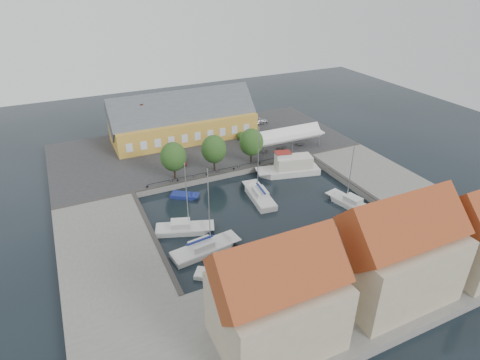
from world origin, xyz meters
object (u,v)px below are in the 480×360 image
at_px(warehouse, 180,122).
at_px(west_boat_d, 204,250).
at_px(car_silver, 258,121).
at_px(car_red, 180,160).
at_px(trawler, 290,168).
at_px(launch_sw, 215,276).
at_px(west_boat_c, 183,230).
at_px(launch_nw, 184,196).
at_px(tent_canopy, 288,135).
at_px(east_boat_c, 350,204).
at_px(center_sailboat, 259,197).

bearing_deg(warehouse, west_boat_d, -103.50).
relative_size(car_silver, car_red, 1.10).
height_order(trawler, launch_sw, trawler).
relative_size(trawler, west_boat_c, 1.05).
bearing_deg(launch_nw, west_boat_d, -98.02).
xyz_separation_m(tent_canopy, east_boat_c, (-1.23, -20.42, -3.42)).
xyz_separation_m(car_red, east_boat_c, (19.23, -23.03, -1.40)).
distance_m(car_red, west_boat_c, 19.48).
bearing_deg(center_sailboat, launch_nw, 151.61).
bearing_deg(tent_canopy, east_boat_c, -93.44).
bearing_deg(east_boat_c, launch_nw, 148.94).
bearing_deg(launch_sw, launch_nw, 82.32).
relative_size(warehouse, trawler, 2.50).
bearing_deg(car_silver, west_boat_d, 149.35).
relative_size(trawler, east_boat_c, 1.14).
xyz_separation_m(tent_canopy, car_silver, (1.09, 14.32, -1.93)).
distance_m(trawler, west_boat_c, 23.70).
bearing_deg(east_boat_c, car_silver, 86.18).
bearing_deg(east_boat_c, west_boat_d, -177.86).
relative_size(warehouse, center_sailboat, 2.35).
relative_size(car_silver, launch_sw, 0.88).
bearing_deg(center_sailboat, car_silver, 63.02).
bearing_deg(launch_nw, launch_sw, -97.68).
bearing_deg(launch_sw, center_sailboat, 46.08).
bearing_deg(east_boat_c, center_sailboat, 146.67).
height_order(car_silver, launch_sw, car_silver).
bearing_deg(car_red, east_boat_c, -47.79).
height_order(center_sailboat, launch_nw, center_sailboat).
bearing_deg(west_boat_d, launch_nw, 81.98).
distance_m(tent_canopy, trawler, 8.92).
bearing_deg(car_silver, east_boat_c, -178.21).
distance_m(warehouse, car_silver, 17.90).
bearing_deg(car_silver, west_boat_c, 143.73).
height_order(warehouse, tent_canopy, warehouse).
height_order(car_silver, center_sailboat, center_sailboat).
bearing_deg(west_boat_d, car_silver, 53.74).
distance_m(tent_canopy, east_boat_c, 20.75).
distance_m(tent_canopy, launch_nw, 24.45).
height_order(car_red, launch_nw, car_red).
relative_size(east_boat_c, launch_nw, 2.17).
height_order(car_silver, east_boat_c, east_boat_c).
xyz_separation_m(tent_canopy, west_boat_c, (-26.08, -15.99, -3.42)).
relative_size(tent_canopy, west_boat_d, 1.16).
bearing_deg(west_boat_c, warehouse, 72.37).
xyz_separation_m(warehouse, tent_canopy, (16.60, -13.86, -0.74)).
bearing_deg(west_boat_d, east_boat_c, 2.14).
relative_size(east_boat_c, launch_sw, 2.01).
bearing_deg(west_boat_d, trawler, 33.15).
distance_m(center_sailboat, west_boat_d, 14.93).
height_order(warehouse, west_boat_c, warehouse).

